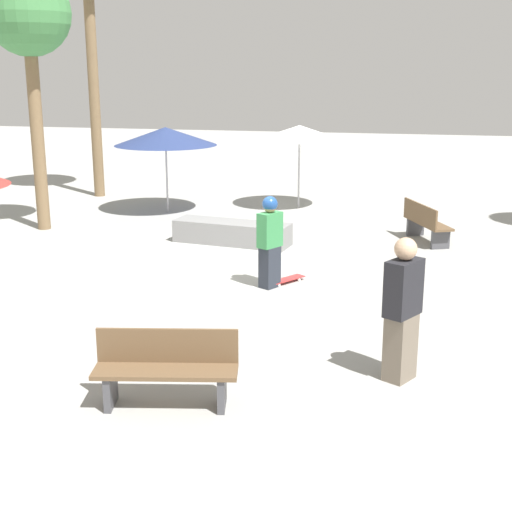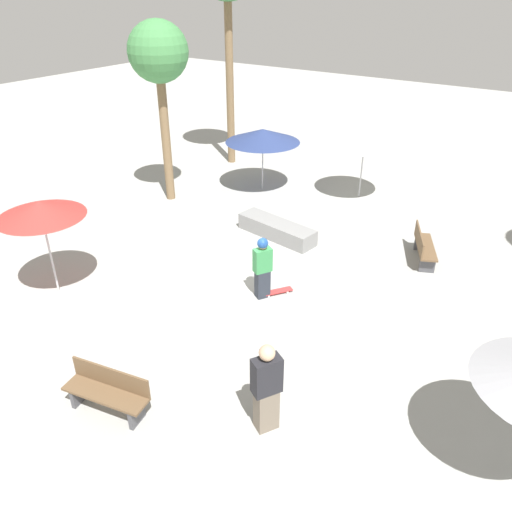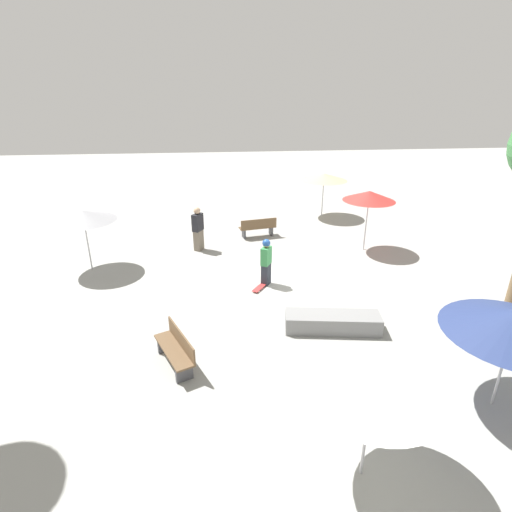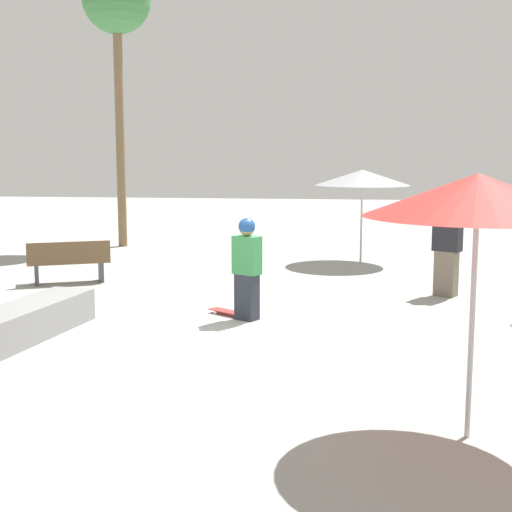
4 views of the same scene
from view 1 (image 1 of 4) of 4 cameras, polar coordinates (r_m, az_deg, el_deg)
The scene contains 10 objects.
ground_plane at distance 12.58m, azimuth -3.25°, elevation -2.16°, with size 60.00×60.00×0.00m, color #9E9E99.
skater_main at distance 12.10m, azimuth 1.11°, elevation 1.38°, with size 0.48×0.41×1.59m.
skateboard at distance 12.55m, azimuth 2.39°, elevation -1.91°, with size 0.77×0.62×0.07m.
concrete_ledge at distance 15.31m, azimuth -1.94°, elevation 1.88°, with size 1.06×2.60×0.48m.
bench_near at distance 15.81m, azimuth 13.40°, elevation 2.59°, with size 1.64×1.07×0.85m.
bench_far at distance 8.10m, azimuth -7.19°, elevation -8.96°, with size 0.75×1.66×0.85m.
shade_umbrella_white at distance 19.05m, azimuth 3.50°, elevation 9.84°, with size 2.26×2.26×2.20m.
shade_umbrella_navy at distance 18.63m, azimuth -7.25°, elevation 9.49°, with size 2.64×2.64×2.20m.
palm_tree_center_left at distance 17.12m, azimuth -17.76°, elevation 17.56°, with size 1.87×1.87×5.76m.
bystander_watching at distance 8.67m, azimuth 11.63°, elevation -4.27°, with size 0.55×0.47×1.77m.
Camera 1 is at (11.55, 3.34, 3.69)m, focal length 50.00 mm.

